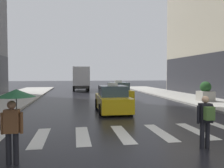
{
  "coord_description": "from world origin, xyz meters",
  "views": [
    {
      "loc": [
        -2.62,
        -5.67,
        2.31
      ],
      "look_at": [
        -0.35,
        8.0,
        1.74
      ],
      "focal_mm": 36.83,
      "sensor_mm": 36.0,
      "label": 1
    }
  ],
  "objects_px": {
    "pedestrian_with_umbrella": "(15,106)",
    "planter_mid_block": "(205,92)",
    "taxi_second": "(118,92)",
    "taxi_lead": "(112,100)",
    "box_truck": "(81,78)",
    "pedestrian_with_backpack": "(206,118)"
  },
  "relations": [
    {
      "from": "taxi_second",
      "to": "box_truck",
      "type": "xyz_separation_m",
      "value": [
        -2.9,
        13.25,
        1.13
      ]
    },
    {
      "from": "taxi_lead",
      "to": "box_truck",
      "type": "relative_size",
      "value": 0.6
    },
    {
      "from": "pedestrian_with_backpack",
      "to": "taxi_lead",
      "type": "bearing_deg",
      "value": 102.07
    },
    {
      "from": "taxi_second",
      "to": "planter_mid_block",
      "type": "bearing_deg",
      "value": -23.46
    },
    {
      "from": "pedestrian_with_backpack",
      "to": "pedestrian_with_umbrella",
      "type": "bearing_deg",
      "value": -176.74
    },
    {
      "from": "pedestrian_with_umbrella",
      "to": "taxi_lead",
      "type": "bearing_deg",
      "value": 64.18
    },
    {
      "from": "pedestrian_with_umbrella",
      "to": "planter_mid_block",
      "type": "bearing_deg",
      "value": 42.32
    },
    {
      "from": "taxi_second",
      "to": "taxi_lead",
      "type": "bearing_deg",
      "value": -104.32
    },
    {
      "from": "pedestrian_with_backpack",
      "to": "planter_mid_block",
      "type": "distance_m",
      "value": 12.56
    },
    {
      "from": "pedestrian_with_backpack",
      "to": "planter_mid_block",
      "type": "relative_size",
      "value": 1.03
    },
    {
      "from": "box_truck",
      "to": "planter_mid_block",
      "type": "height_order",
      "value": "box_truck"
    },
    {
      "from": "taxi_lead",
      "to": "planter_mid_block",
      "type": "relative_size",
      "value": 2.85
    },
    {
      "from": "taxi_lead",
      "to": "pedestrian_with_umbrella",
      "type": "xyz_separation_m",
      "value": [
        -3.88,
        -8.01,
        0.79
      ]
    },
    {
      "from": "pedestrian_with_umbrella",
      "to": "planter_mid_block",
      "type": "distance_m",
      "value": 16.38
    },
    {
      "from": "pedestrian_with_umbrella",
      "to": "planter_mid_block",
      "type": "relative_size",
      "value": 1.21
    },
    {
      "from": "taxi_lead",
      "to": "planter_mid_block",
      "type": "height_order",
      "value": "taxi_lead"
    },
    {
      "from": "taxi_second",
      "to": "box_truck",
      "type": "bearing_deg",
      "value": 102.35
    },
    {
      "from": "pedestrian_with_backpack",
      "to": "planter_mid_block",
      "type": "xyz_separation_m",
      "value": [
        6.58,
        10.7,
        -0.1
      ]
    },
    {
      "from": "pedestrian_with_backpack",
      "to": "box_truck",
      "type": "bearing_deg",
      "value": 96.44
    },
    {
      "from": "taxi_lead",
      "to": "box_truck",
      "type": "bearing_deg",
      "value": 94.14
    },
    {
      "from": "taxi_second",
      "to": "box_truck",
      "type": "distance_m",
      "value": 13.61
    },
    {
      "from": "box_truck",
      "to": "pedestrian_with_umbrella",
      "type": "relative_size",
      "value": 3.89
    }
  ]
}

